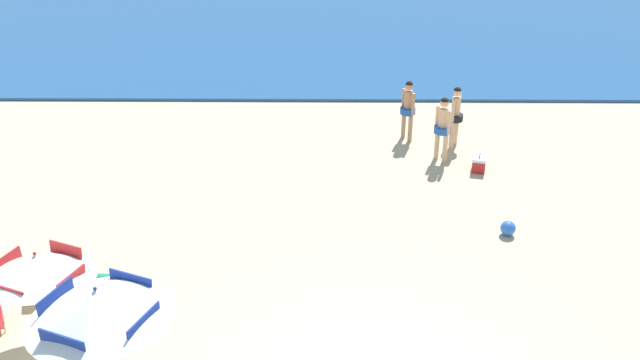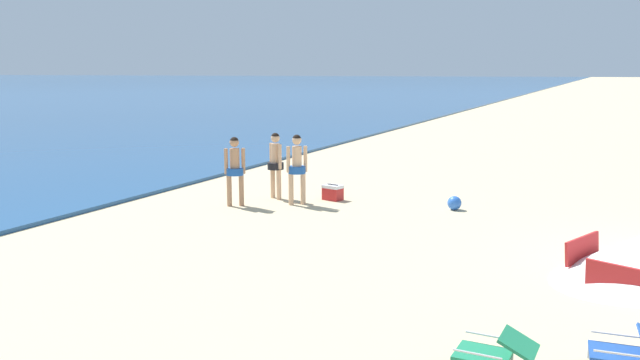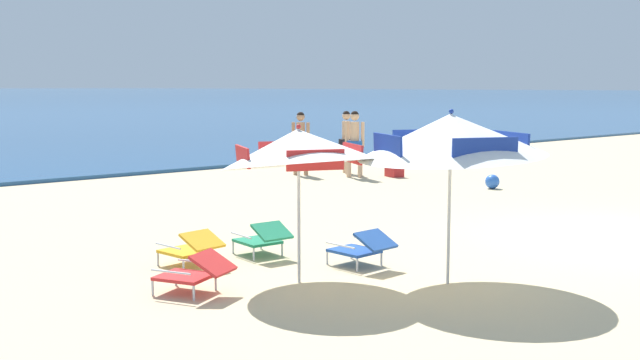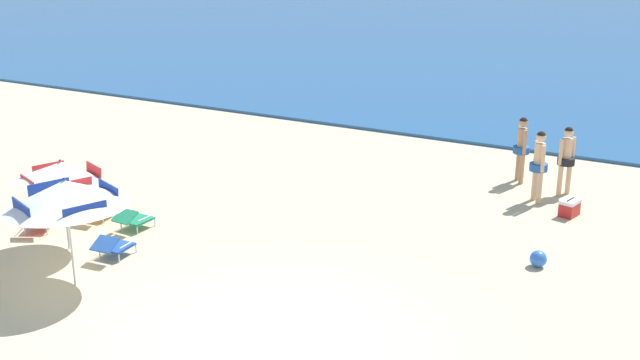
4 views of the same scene
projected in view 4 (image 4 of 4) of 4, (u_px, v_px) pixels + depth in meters
ground_plane at (271, 338)px, 13.62m from camera, size 800.00×800.00×0.00m
beach_umbrella_striped_main at (61, 172)px, 16.66m from camera, size 2.19×2.22×2.07m
beach_umbrella_striped_second at (66, 194)px, 14.95m from camera, size 2.89×2.88×2.19m
lounge_chair_under_umbrella at (37, 221)px, 18.01m from camera, size 0.87×1.03×0.52m
lounge_chair_beside_umbrella at (133, 219)px, 18.13m from camera, size 0.61×0.91×0.52m
lounge_chair_facing_sea at (113, 246)px, 16.67m from camera, size 0.62×0.92×0.52m
lounge_chair_spare_folded at (97, 209)px, 18.71m from camera, size 0.65×0.94×0.51m
person_standing_near_shore at (522, 145)px, 21.15m from camera, size 0.43×0.45×1.76m
person_standing_beside at (567, 156)px, 20.17m from camera, size 0.43×0.47×1.77m
person_wading_in at (539, 162)px, 19.66m from camera, size 0.44×0.45×1.80m
cooler_box at (569, 208)px, 19.01m from camera, size 0.46×0.56×0.43m
beach_ball at (538, 259)px, 16.29m from camera, size 0.34×0.34×0.34m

